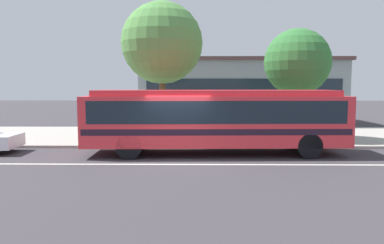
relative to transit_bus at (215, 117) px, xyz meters
name	(u,v)px	position (x,y,z in m)	size (l,w,h in m)	color
ground_plane	(178,160)	(-1.49, -1.37, -1.57)	(120.00, 120.00, 0.00)	#3A363B
sidewalk_slab	(184,136)	(-1.49, 5.35, -1.51)	(60.00, 8.00, 0.12)	#A49C95
lane_stripe_center	(177,164)	(-1.49, -2.17, -1.56)	(56.00, 0.16, 0.01)	silver
transit_bus	(215,117)	(0.00, 0.00, 0.00)	(10.82, 2.87, 2.69)	red
pedestrian_waiting_near_sign	(300,120)	(4.52, 3.53, -0.47)	(0.41, 0.41, 1.69)	#2C313B
pedestrian_walking_along_curb	(182,124)	(-1.50, 1.98, -0.49)	(0.46, 0.46, 1.64)	#362A30
bus_stop_sign	(309,110)	(4.54, 2.08, 0.17)	(0.08, 0.44, 2.53)	gray
street_tree_near_stop	(162,43)	(-2.55, 3.60, 3.45)	(4.13, 4.13, 6.98)	brown
street_tree_mid_block	(297,62)	(4.43, 4.00, 2.51)	(3.43, 3.43, 5.69)	brown
station_building	(238,92)	(2.38, 13.04, 0.85)	(14.61, 7.59, 4.82)	gray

